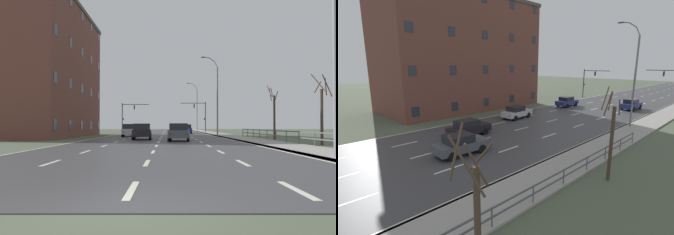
% 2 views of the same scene
% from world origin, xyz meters
% --- Properties ---
extents(ground_plane, '(160.00, 160.00, 0.12)m').
position_xyz_m(ground_plane, '(0.00, 48.00, -0.06)').
color(ground_plane, '#4C5642').
extents(road_asphalt_strip, '(14.00, 120.00, 0.03)m').
position_xyz_m(road_asphalt_strip, '(0.00, 59.99, 0.01)').
color(road_asphalt_strip, '#3D3D3F').
rests_on(road_asphalt_strip, ground).
extents(sidewalk_right, '(3.00, 120.00, 0.12)m').
position_xyz_m(sidewalk_right, '(8.43, 60.00, 0.06)').
color(sidewalk_right, gray).
rests_on(sidewalk_right, ground).
extents(guardrail, '(0.07, 34.30, 1.00)m').
position_xyz_m(guardrail, '(9.85, 20.34, 0.71)').
color(guardrail, '#515459').
rests_on(guardrail, ground).
extents(street_lamp_foreground, '(2.33, 0.24, 11.46)m').
position_xyz_m(street_lamp_foreground, '(7.47, 8.85, 5.63)').
color(street_lamp_foreground, slate).
rests_on(street_lamp_foreground, ground).
extents(street_lamp_midground, '(2.33, 0.24, 10.93)m').
position_xyz_m(street_lamp_midground, '(7.46, 43.30, 5.37)').
color(street_lamp_midground, slate).
rests_on(street_lamp_midground, ground).
extents(street_lamp_distant, '(2.47, 0.24, 11.41)m').
position_xyz_m(street_lamp_distant, '(7.46, 77.76, 5.59)').
color(street_lamp_distant, slate).
rests_on(street_lamp_distant, ground).
extents(traffic_signal_right, '(4.87, 0.36, 5.89)m').
position_xyz_m(traffic_signal_right, '(7.02, 61.88, 3.87)').
color(traffic_signal_right, '#38383A').
rests_on(traffic_signal_right, ground).
extents(traffic_signal_left, '(5.16, 0.36, 5.61)m').
position_xyz_m(traffic_signal_left, '(-6.92, 61.55, 3.73)').
color(traffic_signal_left, '#38383A').
rests_on(traffic_signal_left, ground).
extents(car_distant, '(1.97, 4.17, 1.57)m').
position_xyz_m(car_distant, '(-1.76, 28.95, 0.80)').
color(car_distant, black).
rests_on(car_distant, ground).
extents(car_far_right, '(1.90, 4.13, 1.57)m').
position_xyz_m(car_far_right, '(-4.33, 49.92, 0.80)').
color(car_far_right, navy).
rests_on(car_far_right, ground).
extents(car_near_right, '(2.01, 4.19, 1.57)m').
position_xyz_m(car_near_right, '(-3.91, 37.80, 0.80)').
color(car_near_right, '#B7B7BC').
rests_on(car_near_right, ground).
extents(car_mid_centre, '(2.02, 4.19, 1.57)m').
position_xyz_m(car_mid_centre, '(1.73, 25.71, 0.80)').
color(car_mid_centre, '#474C51').
rests_on(car_mid_centre, ground).
extents(car_far_left, '(1.90, 4.13, 1.57)m').
position_xyz_m(car_far_left, '(3.87, 54.34, 0.80)').
color(car_far_left, navy).
rests_on(car_far_left, ground).
extents(brick_building, '(11.78, 23.41, 16.01)m').
position_xyz_m(brick_building, '(-15.59, 37.83, 8.01)').
color(brick_building, brown).
rests_on(brick_building, ground).
extents(bare_tree_near, '(1.40, 1.26, 5.07)m').
position_xyz_m(bare_tree_near, '(11.67, 19.52, 2.32)').
color(bare_tree_near, '#423328').
rests_on(bare_tree_near, ground).
extents(bare_tree_mid, '(0.96, 1.10, 5.40)m').
position_xyz_m(bare_tree_mid, '(11.24, 29.41, 2.49)').
color(bare_tree_mid, '#423328').
rests_on(bare_tree_mid, ground).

